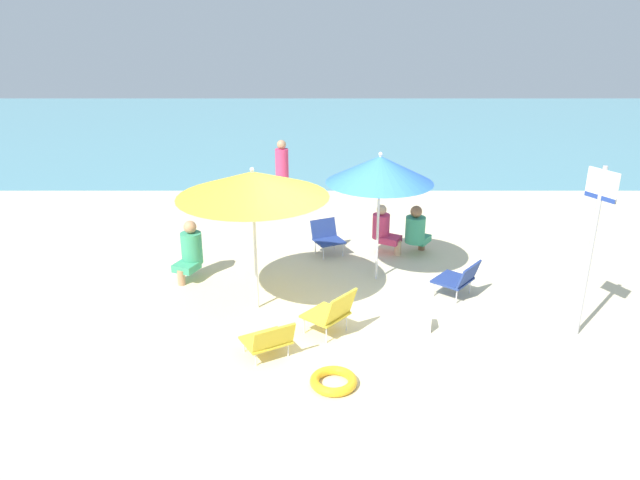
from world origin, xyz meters
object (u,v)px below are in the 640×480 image
at_px(beach_chair_a, 459,278).
at_px(beach_chair_d, 269,339).
at_px(beach_chair_c, 327,236).
at_px(person_a, 283,178).
at_px(umbrella_yellow, 253,184).
at_px(person_d, 416,230).
at_px(warning_sign, 594,231).
at_px(umbrella_blue, 380,169).
at_px(person_b, 384,229).
at_px(beach_bag, 421,321).
at_px(beach_chair_b, 332,311).
at_px(person_c, 190,250).
at_px(swim_ring, 334,381).

bearing_deg(beach_chair_a, beach_chair_d, 71.34).
bearing_deg(beach_chair_c, person_a, 178.42).
bearing_deg(umbrella_yellow, person_d, 37.73).
bearing_deg(beach_chair_c, warning_sign, 23.96).
xyz_separation_m(umbrella_yellow, beach_chair_d, (0.28, -1.36, -1.62)).
distance_m(umbrella_blue, person_b, 1.83).
xyz_separation_m(beach_chair_c, beach_bag, (1.26, -2.76, -0.20)).
distance_m(beach_chair_b, beach_bag, 1.24).
xyz_separation_m(beach_chair_c, person_a, (-0.90, 2.05, 0.50)).
distance_m(person_b, person_c, 3.42).
relative_size(umbrella_blue, beach_chair_b, 2.67).
distance_m(beach_chair_a, swim_ring, 3.03).
bearing_deg(beach_chair_c, beach_bag, -0.90).
distance_m(person_a, warning_sign, 6.55).
distance_m(beach_chair_b, warning_sign, 3.51).
height_order(person_c, beach_bag, person_c).
relative_size(beach_chair_b, person_c, 0.81).
height_order(person_b, beach_bag, person_b).
distance_m(beach_chair_c, person_b, 1.03).
height_order(umbrella_yellow, beach_chair_c, umbrella_yellow).
height_order(beach_chair_b, beach_chair_c, beach_chair_b).
bearing_deg(beach_chair_d, beach_chair_a, -87.65).
xyz_separation_m(beach_chair_d, person_b, (1.78, 3.53, 0.18)).
relative_size(beach_chair_a, person_b, 0.89).
xyz_separation_m(umbrella_yellow, person_a, (0.14, 4.17, -1.05)).
bearing_deg(beach_chair_b, person_b, -68.55).
distance_m(umbrella_blue, person_a, 3.73).
xyz_separation_m(person_d, swim_ring, (-1.54, -3.98, -0.41)).
height_order(beach_chair_a, warning_sign, warning_sign).
xyz_separation_m(umbrella_blue, beach_bag, (0.46, -1.64, -1.70)).
relative_size(beach_chair_d, person_d, 0.81).
xyz_separation_m(beach_chair_a, beach_chair_c, (-1.99, 1.77, 0.01)).
bearing_deg(beach_chair_a, person_c, 29.90).
xyz_separation_m(person_a, person_c, (-1.31, -3.12, -0.35)).
xyz_separation_m(beach_chair_a, person_c, (-4.20, 0.70, 0.17)).
relative_size(person_d, beach_bag, 3.50).
bearing_deg(swim_ring, beach_chair_a, 49.83).
height_order(beach_chair_a, person_c, person_c).
bearing_deg(swim_ring, beach_chair_d, 143.49).
bearing_deg(beach_chair_b, warning_sign, -139.74).
bearing_deg(umbrella_blue, beach_chair_c, 125.33).
height_order(beach_chair_c, person_b, person_b).
xyz_separation_m(person_b, swim_ring, (-0.98, -4.12, -0.39)).
height_order(beach_chair_c, warning_sign, warning_sign).
bearing_deg(warning_sign, person_a, 102.58).
bearing_deg(beach_bag, beach_chair_b, -173.18).
xyz_separation_m(umbrella_yellow, beach_chair_a, (3.02, 0.35, -1.57)).
distance_m(umbrella_blue, warning_sign, 3.13).
distance_m(beach_chair_a, person_b, 2.06).
xyz_separation_m(umbrella_yellow, person_d, (2.62, 2.03, -1.41)).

